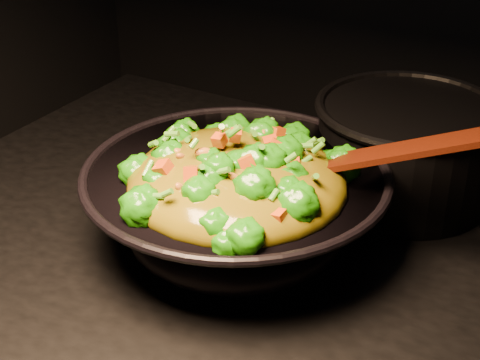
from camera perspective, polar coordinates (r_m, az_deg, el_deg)
The scene contains 4 objects.
wok at distance 0.93m, azimuth -0.31°, elevation -2.26°, with size 0.37×0.37×0.10m, color black, non-canonical shape.
stir_fry at distance 0.86m, azimuth -0.23°, elevation 2.12°, with size 0.26×0.26×0.09m, color #1E7608, non-canonical shape.
spatula at distance 0.86m, azimuth 10.32°, elevation 1.86°, with size 0.28×0.04×0.01m, color #3E0E04.
back_pot at distance 1.06m, azimuth 12.70°, elevation 2.30°, with size 0.25×0.25×0.14m, color black.
Camera 1 is at (0.30, -0.64, 1.44)m, focal length 55.00 mm.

